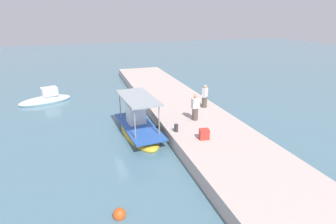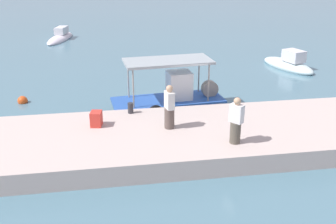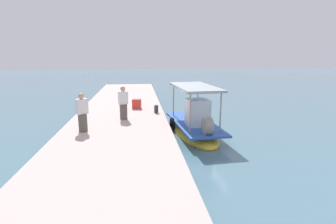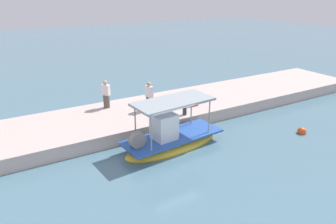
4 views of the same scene
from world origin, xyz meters
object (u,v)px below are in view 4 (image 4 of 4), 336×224
object	(u,v)px
main_fishing_boat	(171,139)
cargo_crate	(194,100)
mooring_bollard	(185,111)
fisherman_near_bollard	(106,95)
fisherman_by_crate	(149,97)
marker_buoy	(302,131)

from	to	relation	value
main_fishing_boat	cargo_crate	bearing A→B (deg)	-138.99
cargo_crate	mooring_bollard	bearing A→B (deg)	38.44
fisherman_near_bollard	mooring_bollard	xyz separation A→B (m)	(-3.52, 3.51, -0.56)
fisherman_by_crate	cargo_crate	size ratio (longest dim) A/B	2.97
main_fishing_boat	mooring_bollard	xyz separation A→B (m)	(-2.03, -1.87, 0.53)
cargo_crate	main_fishing_boat	bearing A→B (deg)	41.01
fisherman_by_crate	marker_buoy	size ratio (longest dim) A/B	3.47
marker_buoy	fisherman_near_bollard	bearing A→B (deg)	-41.28
fisherman_by_crate	cargo_crate	world-z (taller)	fisherman_by_crate
main_fishing_boat	fisherman_near_bollard	size ratio (longest dim) A/B	3.28
mooring_bollard	cargo_crate	world-z (taller)	cargo_crate
main_fishing_boat	fisherman_by_crate	bearing A→B (deg)	-99.78
marker_buoy	fisherman_by_crate	bearing A→B (deg)	-42.12
main_fishing_boat	fisherman_near_bollard	world-z (taller)	main_fishing_boat
fisherman_by_crate	mooring_bollard	size ratio (longest dim) A/B	3.84
fisherman_by_crate	mooring_bollard	bearing A→B (deg)	127.38
fisherman_by_crate	marker_buoy	distance (m)	9.08
cargo_crate	marker_buoy	xyz separation A→B (m)	(-3.81, 5.34, -0.94)
main_fishing_boat	cargo_crate	size ratio (longest dim) A/B	9.63
marker_buoy	main_fishing_boat	bearing A→B (deg)	-17.66
fisherman_near_bollard	cargo_crate	bearing A→B (deg)	154.50
cargo_crate	fisherman_by_crate	bearing A→B (deg)	-13.40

